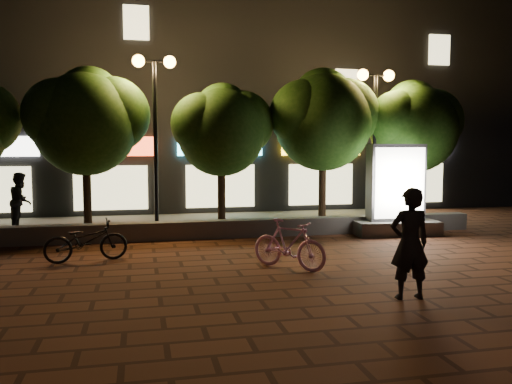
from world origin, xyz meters
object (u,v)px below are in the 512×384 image
object	(u,v)px
street_lamp_left	(155,98)
street_lamp_right	(375,106)
scooter_pink	(289,244)
rider	(410,244)
ad_kiosk	(395,198)
tree_far_right	(415,123)
pedestrian	(21,201)
tree_left	(87,117)
scooter_parked	(86,241)
tree_mid	(222,126)
tree_right	(324,116)

from	to	relation	value
street_lamp_left	street_lamp_right	size ratio (longest dim) A/B	1.04
scooter_pink	rider	world-z (taller)	rider
ad_kiosk	rider	bearing A→B (deg)	-115.13
tree_far_right	pedestrian	size ratio (longest dim) A/B	2.74
rider	pedestrian	distance (m)	12.16
tree_left	scooter_pink	xyz separation A→B (m)	(4.55, -5.58, -2.91)
pedestrian	scooter_pink	bearing A→B (deg)	-132.43
scooter_pink	pedestrian	distance (m)	9.34
tree_far_right	scooter_parked	world-z (taller)	tree_far_right
street_lamp_right	rider	bearing A→B (deg)	-110.81
scooter_parked	pedestrian	distance (m)	5.44
street_lamp_right	pedestrian	distance (m)	11.50
scooter_pink	tree_left	bearing A→B (deg)	86.22
tree_left	rider	xyz separation A→B (m)	(5.95, -8.15, -2.49)
tree_left	rider	distance (m)	10.39
street_lamp_left	scooter_pink	size ratio (longest dim) A/B	2.93
scooter_parked	street_lamp_left	bearing A→B (deg)	-35.97
street_lamp_left	scooter_pink	bearing A→B (deg)	-63.93
street_lamp_left	pedestrian	world-z (taller)	street_lamp_left
tree_mid	tree_left	bearing A→B (deg)	180.00
tree_far_right	scooter_pink	size ratio (longest dim) A/B	2.69
tree_left	ad_kiosk	bearing A→B (deg)	-12.51
tree_right	street_lamp_left	distance (m)	5.38
tree_left	scooter_parked	size ratio (longest dim) A/B	2.68
tree_left	pedestrian	xyz separation A→B (m)	(-2.10, 0.97, -2.50)
tree_left	ad_kiosk	distance (m)	9.37
tree_mid	rider	distance (m)	8.68
tree_left	tree_mid	bearing A→B (deg)	-0.00
tree_left	tree_far_right	bearing A→B (deg)	-0.00
street_lamp_left	rider	distance (m)	9.36
street_lamp_right	street_lamp_left	bearing A→B (deg)	180.00
tree_left	ad_kiosk	world-z (taller)	tree_left
tree_mid	scooter_pink	xyz separation A→B (m)	(0.55, -5.58, -2.69)
tree_right	scooter_parked	world-z (taller)	tree_right
tree_mid	tree_far_right	distance (m)	6.50
ad_kiosk	scooter_pink	world-z (taller)	ad_kiosk
tree_right	tree_far_right	xyz separation A→B (m)	(3.20, -0.00, -0.20)
tree_far_right	scooter_parked	bearing A→B (deg)	-159.08
street_lamp_right	ad_kiosk	size ratio (longest dim) A/B	1.86
street_lamp_left	rider	size ratio (longest dim) A/B	2.70
street_lamp_right	scooter_parked	size ratio (longest dim) A/B	2.73
ad_kiosk	pedestrian	world-z (taller)	ad_kiosk
tree_far_right	rider	xyz separation A→B (m)	(-4.55, -8.15, -2.41)
tree_left	ad_kiosk	size ratio (longest dim) A/B	1.83
street_lamp_right	scooter_parked	world-z (taller)	street_lamp_right
street_lamp_left	scooter_parked	distance (m)	5.36
street_lamp_right	scooter_pink	bearing A→B (deg)	-129.57
tree_mid	street_lamp_right	bearing A→B (deg)	-3.04
street_lamp_left	pedestrian	distance (m)	5.23
tree_far_right	tree_mid	bearing A→B (deg)	-180.00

